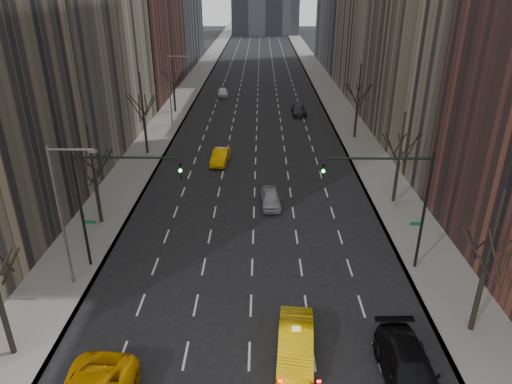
{
  "coord_description": "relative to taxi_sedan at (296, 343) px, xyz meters",
  "views": [
    {
      "loc": [
        0.53,
        -13.56,
        17.25
      ],
      "look_at": [
        0.21,
        16.39,
        3.5
      ],
      "focal_mm": 32.0,
      "sensor_mm": 36.0,
      "label": 1
    }
  ],
  "objects": [
    {
      "name": "tree_lw_c",
      "position": [
        -14.33,
        29.94,
        3.22
      ],
      "size": [
        3.36,
        3.5,
        8.74
      ],
      "color": "black",
      "rests_on": "ground"
    },
    {
      "name": "silver_sedan_ahead",
      "position": [
        -0.92,
        17.23,
        -0.13
      ],
      "size": [
        1.83,
        4.12,
        1.38
      ],
      "primitive_type": "imported",
      "rotation": [
        0.0,
        0.0,
        0.05
      ],
      "color": "#A2A4AA",
      "rests_on": "ground"
    },
    {
      "name": "tree_lw_b",
      "position": [
        -14.33,
        13.94,
        2.9
      ],
      "size": [
        3.36,
        3.5,
        7.82
      ],
      "color": "black",
      "rests_on": "ground"
    },
    {
      "name": "far_car_white",
      "position": [
        -8.16,
        58.17,
        -0.11
      ],
      "size": [
        2.0,
        4.27,
        1.41
      ],
      "primitive_type": "imported",
      "rotation": [
        0.0,
        0.0,
        0.08
      ],
      "color": "white",
      "rests_on": "ground"
    },
    {
      "name": "taxi_sedan",
      "position": [
        0.0,
        0.0,
        0.0
      ],
      "size": [
        2.12,
        5.09,
        1.64
      ],
      "primitive_type": "imported",
      "rotation": [
        0.0,
        0.0,
        -0.08
      ],
      "color": "#F7BB05",
      "rests_on": "ground"
    },
    {
      "name": "tree_lw_d",
      "position": [
        -14.33,
        47.94,
        2.74
      ],
      "size": [
        3.36,
        3.5,
        7.36
      ],
      "color": "black",
      "rests_on": "ground"
    },
    {
      "name": "streetlight_far",
      "position": [
        -13.17,
        40.94,
        4.8
      ],
      "size": [
        2.83,
        0.22,
        9.0
      ],
      "color": "slate",
      "rests_on": "ground"
    },
    {
      "name": "sidewalk_left",
      "position": [
        -14.58,
        65.94,
        -0.74
      ],
      "size": [
        4.5,
        320.0,
        0.15
      ],
      "primitive_type": "cube",
      "color": "slate",
      "rests_on": "ground"
    },
    {
      "name": "tree_rw_a",
      "position": [
        9.67,
        1.94,
        3.06
      ],
      "size": [
        3.36,
        3.5,
        8.28
      ],
      "color": "black",
      "rests_on": "ground"
    },
    {
      "name": "sidewalk_right",
      "position": [
        9.92,
        65.94,
        -0.74
      ],
      "size": [
        4.5,
        320.0,
        0.15
      ],
      "primitive_type": "cube",
      "color": "slate",
      "rests_on": "ground"
    },
    {
      "name": "tree_rw_b",
      "position": [
        9.67,
        17.94,
        2.9
      ],
      "size": [
        3.36,
        3.5,
        7.82
      ],
      "color": "black",
      "rests_on": "ground"
    },
    {
      "name": "traffic_mast_right",
      "position": [
        6.78,
        7.94,
        4.67
      ],
      "size": [
        6.69,
        0.39,
        8.0
      ],
      "color": "black",
      "rests_on": "ground"
    },
    {
      "name": "tree_rw_c",
      "position": [
        9.67,
        35.94,
        3.22
      ],
      "size": [
        3.36,
        3.5,
        8.74
      ],
      "color": "black",
      "rests_on": "ground"
    },
    {
      "name": "traffic_mast_left",
      "position": [
        -11.44,
        7.94,
        4.67
      ],
      "size": [
        6.69,
        0.39,
        8.0
      ],
      "color": "black",
      "rests_on": "ground"
    },
    {
      "name": "far_taxi",
      "position": [
        -5.99,
        27.26,
        -0.09
      ],
      "size": [
        1.96,
        4.53,
        1.45
      ],
      "primitive_type": "imported",
      "rotation": [
        0.0,
        0.0,
        -0.1
      ],
      "color": "#F5AC05",
      "rests_on": "ground"
    },
    {
      "name": "far_suv_grey",
      "position": [
        3.65,
        46.82,
        -0.13
      ],
      "size": [
        2.11,
        4.83,
        1.38
      ],
      "primitive_type": "imported",
      "rotation": [
        0.0,
        0.0,
        0.04
      ],
      "color": "#2A2A2F",
      "rests_on": "ground"
    },
    {
      "name": "parked_suv_black",
      "position": [
        5.17,
        -1.75,
        0.03
      ],
      "size": [
        2.48,
        5.88,
        1.69
      ],
      "primitive_type": "imported",
      "rotation": [
        0.0,
        0.0,
        0.02
      ],
      "color": "black",
      "rests_on": "ground"
    },
    {
      "name": "streetlight_near",
      "position": [
        -13.17,
        5.94,
        4.8
      ],
      "size": [
        2.83,
        0.22,
        9.0
      ],
      "color": "slate",
      "rests_on": "ground"
    }
  ]
}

